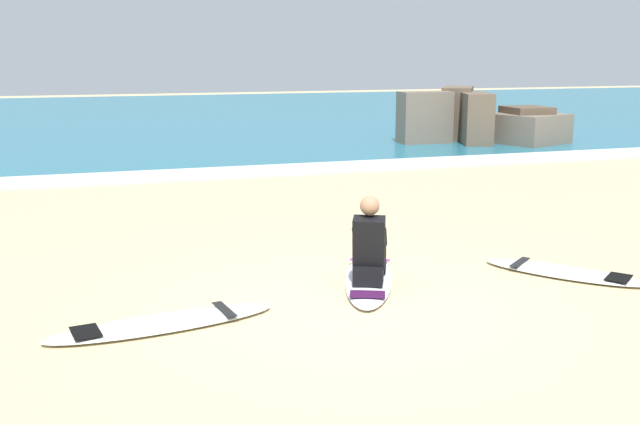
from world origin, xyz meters
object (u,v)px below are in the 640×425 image
Objects in this scene: surfer_seated at (369,248)px; surfboard_spare_far at (564,272)px; surfboard_spare_near at (162,323)px; surfboard_main at (369,278)px.

surfer_seated reaches higher than surfboard_spare_far.
surfer_seated is at bearing 13.32° from surfboard_spare_near.
surfer_seated is (-0.08, -0.20, 0.40)m from surfboard_main.
surfboard_spare_far is at bearing 3.32° from surfboard_spare_near.
surfboard_spare_near and surfboard_spare_far have the same top height.
surfboard_spare_near is at bearing -162.58° from surfboard_main.
surfboard_spare_far is (4.58, 0.27, 0.00)m from surfboard_spare_near.
surfboard_main and surfboard_spare_near have the same top height.
surfer_seated reaches higher than surfboard_spare_near.
surfboard_spare_near is at bearing -166.68° from surfer_seated.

